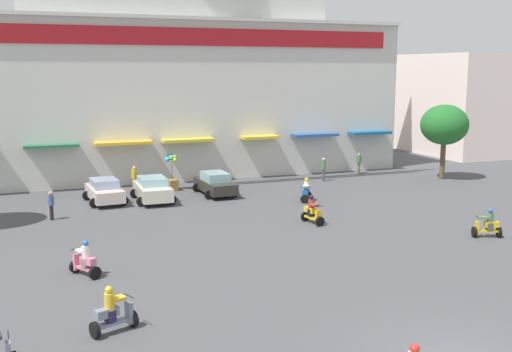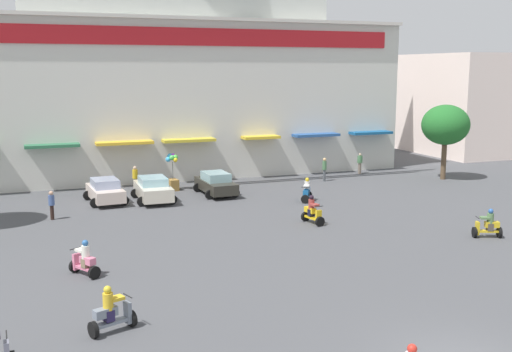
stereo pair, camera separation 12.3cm
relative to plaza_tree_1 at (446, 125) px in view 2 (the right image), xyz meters
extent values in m
plane|color=#494A4E|center=(-17.80, -11.27, -4.04)|extent=(128.00, 128.00, 0.00)
cube|color=silver|center=(-17.80, 11.22, 1.72)|extent=(34.52, 10.98, 11.51)
cube|color=red|center=(-17.80, 5.67, 6.32)|extent=(31.75, 0.12, 1.23)
cube|color=beige|center=(-17.80, 5.63, 7.59)|extent=(34.52, 0.70, 0.24)
cube|color=#2A6644|center=(-27.39, 5.18, -0.95)|extent=(3.50, 1.10, 0.20)
cube|color=gold|center=(-22.64, 5.18, -0.95)|extent=(3.90, 1.10, 0.20)
cube|color=gold|center=(-18.09, 5.18, -0.95)|extent=(3.77, 1.10, 0.20)
cube|color=gold|center=(-12.58, 5.18, -0.95)|extent=(2.81, 1.10, 0.20)
cube|color=#27508E|center=(-8.01, 5.18, -0.95)|extent=(3.65, 1.10, 0.20)
cube|color=#175488|center=(-3.17, 5.18, -0.95)|extent=(3.46, 1.10, 0.20)
cube|color=#F6DED2|center=(11.30, 11.60, 0.73)|extent=(9.13, 11.32, 9.53)
cylinder|color=brown|center=(0.00, 0.00, -2.62)|extent=(0.38, 0.38, 2.83)
ellipsoid|color=#236828|center=(0.00, 0.00, 0.03)|extent=(3.53, 3.42, 2.96)
cube|color=beige|center=(-24.61, 0.42, -3.42)|extent=(2.02, 4.04, 0.71)
cube|color=#9EABCA|center=(-24.61, 0.42, -2.81)|extent=(1.62, 2.07, 0.51)
cylinder|color=black|center=(-25.56, 1.57, -3.74)|extent=(0.61, 0.21, 0.60)
cylinder|color=black|center=(-23.85, 1.70, -3.74)|extent=(0.61, 0.21, 0.60)
cylinder|color=black|center=(-25.37, -0.86, -3.74)|extent=(0.61, 0.21, 0.60)
cylinder|color=black|center=(-23.66, -0.72, -3.74)|extent=(0.61, 0.21, 0.60)
cube|color=beige|center=(-21.77, -0.15, -3.38)|extent=(1.88, 4.21, 0.79)
cube|color=#93C1CD|center=(-21.77, -0.15, -2.75)|extent=(1.59, 2.12, 0.47)
cylinder|color=black|center=(-22.66, 1.16, -3.74)|extent=(0.60, 0.17, 0.60)
cylinder|color=black|center=(-20.84, 1.13, -3.74)|extent=(0.60, 0.17, 0.60)
cylinder|color=black|center=(-22.70, -1.44, -3.74)|extent=(0.60, 0.17, 0.60)
cylinder|color=black|center=(-20.88, -1.46, -3.74)|extent=(0.60, 0.17, 0.60)
cube|color=#2D2B24|center=(-17.54, 0.42, -3.43)|extent=(1.84, 4.19, 0.68)
cube|color=#90BBC0|center=(-17.54, 0.42, -2.83)|extent=(1.53, 2.12, 0.54)
cylinder|color=black|center=(-18.43, 1.67, -3.74)|extent=(0.61, 0.19, 0.60)
cylinder|color=black|center=(-16.74, 1.73, -3.74)|extent=(0.61, 0.19, 0.60)
cylinder|color=black|center=(-18.34, -0.89, -3.74)|extent=(0.61, 0.19, 0.60)
cylinder|color=black|center=(-16.64, -0.83, -3.74)|extent=(0.61, 0.19, 0.60)
cylinder|color=black|center=(-14.82, -9.37, -3.78)|extent=(0.54, 0.23, 0.52)
cylinder|color=black|center=(-15.05, -8.08, -3.78)|extent=(0.54, 0.23, 0.52)
cube|color=yellow|center=(-14.93, -8.73, -3.72)|extent=(0.48, 1.18, 0.10)
cube|color=yellow|center=(-14.98, -8.50, -3.33)|extent=(0.42, 0.77, 0.28)
cube|color=yellow|center=(-14.84, -9.24, -3.54)|extent=(0.34, 0.19, 0.69)
cylinder|color=black|center=(-14.84, -9.27, -2.99)|extent=(0.52, 0.13, 0.04)
cube|color=black|center=(-14.96, -8.60, -3.45)|extent=(0.36, 0.33, 0.36)
cylinder|color=#9A3B36|center=(-14.96, -8.60, -3.00)|extent=(0.37, 0.37, 0.54)
sphere|color=black|center=(-14.96, -8.60, -2.63)|extent=(0.25, 0.25, 0.25)
cube|color=#9A3B36|center=(-14.91, -8.88, -2.98)|extent=(0.41, 0.49, 0.10)
cylinder|color=black|center=(-26.07, -18.61, -3.78)|extent=(0.32, 0.54, 0.52)
cylinder|color=black|center=(-27.30, -19.08, -3.78)|extent=(0.32, 0.54, 0.52)
cube|color=slate|center=(-26.68, -18.85, -3.72)|extent=(1.18, 0.68, 0.10)
cube|color=slate|center=(-26.90, -18.93, -3.33)|extent=(0.80, 0.55, 0.28)
cube|color=slate|center=(-26.19, -18.65, -3.54)|extent=(0.25, 0.35, 0.69)
cylinder|color=black|center=(-26.17, -18.65, -2.99)|extent=(0.22, 0.50, 0.04)
cube|color=#282149|center=(-26.80, -18.89, -3.45)|extent=(0.38, 0.40, 0.36)
cylinder|color=gold|center=(-26.80, -18.89, -3.00)|extent=(0.41, 0.41, 0.54)
sphere|color=gold|center=(-26.80, -18.89, -2.62)|extent=(0.25, 0.25, 0.25)
cube|color=gold|center=(-26.53, -18.79, -2.97)|extent=(0.53, 0.48, 0.10)
cylinder|color=black|center=(-8.69, -13.91, -3.78)|extent=(0.33, 0.54, 0.52)
cylinder|color=black|center=(-7.58, -14.36, -3.78)|extent=(0.33, 0.54, 0.52)
cube|color=gold|center=(-8.14, -14.13, -3.72)|extent=(1.08, 0.66, 0.10)
cube|color=gold|center=(-7.94, -14.21, -3.38)|extent=(0.73, 0.53, 0.28)
cube|color=gold|center=(-8.58, -13.95, -3.57)|extent=(0.25, 0.35, 0.65)
cylinder|color=black|center=(-8.60, -13.94, -3.04)|extent=(0.23, 0.49, 0.04)
cube|color=#4D453D|center=(-8.03, -14.18, -3.50)|extent=(0.38, 0.40, 0.36)
cylinder|color=#56784C|center=(-8.03, -14.18, -3.07)|extent=(0.42, 0.42, 0.49)
sphere|color=#2B599F|center=(-8.03, -14.18, -2.72)|extent=(0.25, 0.25, 0.25)
cube|color=#56784C|center=(-8.27, -14.08, -3.05)|extent=(0.54, 0.48, 0.10)
cylinder|color=black|center=(-27.36, -12.51, -3.78)|extent=(0.52, 0.39, 0.52)
cylinder|color=black|center=(-26.71, -13.62, -3.78)|extent=(0.52, 0.39, 0.52)
cube|color=pink|center=(-27.03, -13.06, -3.72)|extent=(0.81, 1.11, 0.10)
cube|color=pink|center=(-26.92, -13.26, -3.36)|extent=(0.62, 0.77, 0.28)
cube|color=pink|center=(-27.29, -12.62, -3.56)|extent=(0.35, 0.28, 0.66)
cylinder|color=black|center=(-27.31, -12.60, -3.02)|extent=(0.47, 0.29, 0.04)
cube|color=#7F6B54|center=(-26.97, -13.17, -3.48)|extent=(0.42, 0.40, 0.36)
cylinder|color=silver|center=(-26.97, -13.17, -3.04)|extent=(0.44, 0.44, 0.52)
sphere|color=#2F64A2|center=(-26.97, -13.17, -2.67)|extent=(0.25, 0.25, 0.25)
cube|color=silver|center=(-27.11, -12.93, -3.01)|extent=(0.52, 0.55, 0.10)
sphere|color=red|center=(-20.37, -25.57, -2.63)|extent=(0.25, 0.25, 0.25)
cylinder|color=black|center=(-13.18, -4.03, -3.78)|extent=(0.51, 0.40, 0.52)
cylinder|color=black|center=(-12.47, -2.92, -3.78)|extent=(0.51, 0.40, 0.52)
cube|color=#195B98|center=(-12.83, -3.47, -3.72)|extent=(0.86, 1.12, 0.10)
cube|color=#195B98|center=(-12.70, -3.28, -3.40)|extent=(0.65, 0.78, 0.28)
cube|color=#195B98|center=(-13.11, -3.92, -3.58)|extent=(0.34, 0.29, 0.63)
cylinder|color=black|center=(-13.13, -3.94, -3.06)|extent=(0.46, 0.31, 0.04)
cube|color=#1D272F|center=(-12.76, -3.36, -3.52)|extent=(0.42, 0.41, 0.36)
cylinder|color=silver|center=(-12.76, -3.36, -3.07)|extent=(0.44, 0.44, 0.53)
sphere|color=gold|center=(-12.76, -3.36, -2.70)|extent=(0.25, 0.25, 0.25)
cube|color=silver|center=(-12.91, -3.61, -3.05)|extent=(0.52, 0.55, 0.10)
cylinder|color=black|center=(-29.68, -20.34, -3.01)|extent=(0.06, 0.52, 0.04)
cylinder|color=brown|center=(-22.29, 3.35, -3.60)|extent=(0.31, 0.31, 0.89)
cylinder|color=gold|center=(-22.29, 3.35, -2.86)|extent=(0.51, 0.51, 0.59)
sphere|color=tan|center=(-22.29, 3.35, -2.44)|extent=(0.24, 0.24, 0.24)
cylinder|color=#76675A|center=(-4.63, 4.26, -3.60)|extent=(0.26, 0.26, 0.88)
cylinder|color=#447449|center=(-4.63, 4.26, -2.89)|extent=(0.41, 0.41, 0.54)
sphere|color=tan|center=(-4.63, 4.26, -2.52)|extent=(0.20, 0.20, 0.20)
cylinder|color=#454A4E|center=(-8.68, 2.34, -3.61)|extent=(0.24, 0.24, 0.86)
cylinder|color=#467249|center=(-8.68, 2.34, -2.86)|extent=(0.39, 0.39, 0.63)
sphere|color=tan|center=(-8.68, 2.34, -2.43)|extent=(0.24, 0.24, 0.24)
cylinder|color=black|center=(-27.86, -2.94, -3.64)|extent=(0.29, 0.29, 0.81)
cylinder|color=#405689|center=(-27.86, -2.94, -2.96)|extent=(0.46, 0.46, 0.55)
sphere|color=tan|center=(-27.86, -2.94, -2.57)|extent=(0.24, 0.24, 0.24)
cube|color=olive|center=(-19.84, 2.87, -3.67)|extent=(0.68, 0.95, 0.75)
cylinder|color=#4C4C4C|center=(-19.84, 2.87, -2.69)|extent=(0.04, 0.04, 1.20)
sphere|color=#50C349|center=(-19.62, 2.91, -1.81)|extent=(0.37, 0.37, 0.37)
sphere|color=purple|center=(-19.76, 3.05, -1.68)|extent=(0.30, 0.30, 0.30)
sphere|color=#329ED8|center=(-19.94, 3.15, -1.75)|extent=(0.39, 0.39, 0.39)
sphere|color=#3BA7E4|center=(-20.12, 2.90, -1.91)|extent=(0.36, 0.36, 0.36)
sphere|color=#4BC74F|center=(-19.90, 2.70, -1.79)|extent=(0.34, 0.34, 0.34)
sphere|color=yellow|center=(-19.69, 2.63, -1.94)|extent=(0.30, 0.30, 0.30)
camera|label=1|loc=(-28.88, -37.22, 4.06)|focal=42.95mm
camera|label=2|loc=(-28.77, -37.27, 4.06)|focal=42.95mm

